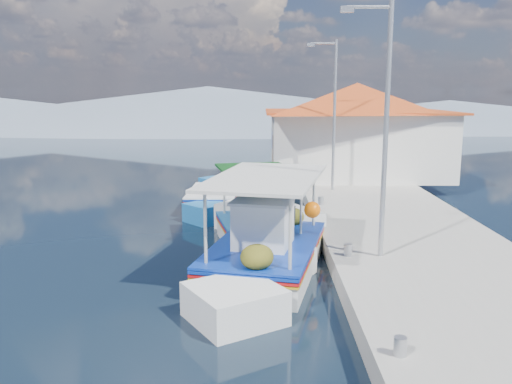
{
  "coord_description": "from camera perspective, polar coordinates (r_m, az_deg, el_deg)",
  "views": [
    {
      "loc": [
        1.68,
        -10.48,
        4.46
      ],
      "look_at": [
        1.5,
        6.2,
        1.3
      ],
      "focal_mm": 37.05,
      "sensor_mm": 36.0,
      "label": 1
    }
  ],
  "objects": [
    {
      "name": "quay",
      "position": [
        17.53,
        14.57,
        -3.53
      ],
      "size": [
        5.0,
        44.0,
        0.5
      ],
      "primitive_type": "cube",
      "color": "#9A9690",
      "rests_on": "ground"
    },
    {
      "name": "caique_blue_hull",
      "position": [
        20.68,
        -4.58,
        -0.92
      ],
      "size": [
        1.9,
        6.19,
        1.1
      ],
      "rotation": [
        0.0,
        0.0,
        0.02
      ],
      "color": "#1D69AE",
      "rests_on": "ground"
    },
    {
      "name": "caique_green_canopy",
      "position": [
        15.4,
        0.42,
        -4.65
      ],
      "size": [
        2.97,
        6.59,
        2.53
      ],
      "rotation": [
        0.0,
        0.0,
        -0.22
      ],
      "color": "white",
      "rests_on": "ground"
    },
    {
      "name": "ground",
      "position": [
        11.51,
        -8.0,
        -12.17
      ],
      "size": [
        160.0,
        160.0,
        0.0
      ],
      "primitive_type": "plane",
      "color": "black",
      "rests_on": "ground"
    },
    {
      "name": "lamp_post_near",
      "position": [
        12.81,
        13.5,
        7.71
      ],
      "size": [
        1.21,
        0.14,
        6.0
      ],
      "color": "#A5A8AD",
      "rests_on": "quay"
    },
    {
      "name": "bollards",
      "position": [
        16.32,
        8.08,
        -2.88
      ],
      "size": [
        0.2,
        17.2,
        0.3
      ],
      "color": "#A5A8AD",
      "rests_on": "quay"
    },
    {
      "name": "main_caique",
      "position": [
        13.36,
        1.03,
        -6.4
      ],
      "size": [
        3.59,
        8.09,
        2.73
      ],
      "rotation": [
        0.0,
        0.0,
        0.22
      ],
      "color": "white",
      "rests_on": "ground"
    },
    {
      "name": "lamp_post_far",
      "position": [
        21.68,
        8.23,
        9.01
      ],
      "size": [
        1.21,
        0.14,
        6.0
      ],
      "color": "#A5A8AD",
      "rests_on": "quay"
    },
    {
      "name": "mountain_ridge",
      "position": [
        66.7,
        4.88,
        8.6
      ],
      "size": [
        171.4,
        96.0,
        5.5
      ],
      "color": "slate",
      "rests_on": "ground"
    },
    {
      "name": "harbor_building",
      "position": [
        25.93,
        10.74,
        6.81
      ],
      "size": [
        10.49,
        10.49,
        4.4
      ],
      "color": "silver",
      "rests_on": "quay"
    }
  ]
}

